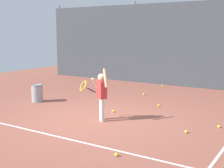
% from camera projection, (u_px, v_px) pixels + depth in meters
% --- Properties ---
extents(ground_plane, '(20.00, 20.00, 0.00)m').
position_uv_depth(ground_plane, '(97.00, 119.00, 8.03)').
color(ground_plane, brown).
extents(court_line_baseline, '(9.00, 0.05, 0.00)m').
position_uv_depth(court_line_baseline, '(56.00, 136.00, 6.72)').
color(court_line_baseline, white).
rests_on(court_line_baseline, ground).
extents(back_fence_windscreen, '(13.50, 0.08, 3.45)m').
position_uv_depth(back_fence_windscreen, '(181.00, 45.00, 12.75)').
color(back_fence_windscreen, '#383D42').
rests_on(back_fence_windscreen, ground).
extents(fence_post_0, '(0.09, 0.09, 3.60)m').
position_uv_depth(fence_post_0, '(60.00, 41.00, 16.27)').
color(fence_post_0, slate).
rests_on(fence_post_0, ground).
extents(fence_post_1, '(0.09, 0.09, 3.60)m').
position_uv_depth(fence_post_1, '(134.00, 42.00, 13.94)').
color(fence_post_1, slate).
rests_on(fence_post_1, ground).
extents(tennis_player, '(0.89, 0.53, 1.35)m').
position_uv_depth(tennis_player, '(101.00, 92.00, 7.82)').
color(tennis_player, silver).
rests_on(tennis_player, ground).
extents(ball_hopper, '(0.38, 0.38, 0.56)m').
position_uv_depth(ball_hopper, '(37.00, 93.00, 10.05)').
color(ball_hopper, gray).
rests_on(ball_hopper, ground).
extents(tennis_ball_0, '(0.07, 0.07, 0.07)m').
position_uv_depth(tennis_ball_0, '(159.00, 105.00, 9.44)').
color(tennis_ball_0, '#CCE033').
rests_on(tennis_ball_0, ground).
extents(tennis_ball_1, '(0.07, 0.07, 0.07)m').
position_uv_depth(tennis_ball_1, '(163.00, 85.00, 12.97)').
color(tennis_ball_1, '#CCE033').
rests_on(tennis_ball_1, ground).
extents(tennis_ball_2, '(0.07, 0.07, 0.07)m').
position_uv_depth(tennis_ball_2, '(219.00, 127.00, 7.30)').
color(tennis_ball_2, '#CCE033').
rests_on(tennis_ball_2, ground).
extents(tennis_ball_3, '(0.07, 0.07, 0.07)m').
position_uv_depth(tennis_ball_3, '(116.00, 155.00, 5.62)').
color(tennis_ball_3, '#CCE033').
rests_on(tennis_ball_3, ground).
extents(tennis_ball_6, '(0.07, 0.07, 0.07)m').
position_uv_depth(tennis_ball_6, '(113.00, 111.00, 8.73)').
color(tennis_ball_6, '#CCE033').
rests_on(tennis_ball_6, ground).
extents(tennis_ball_7, '(0.07, 0.07, 0.07)m').
position_uv_depth(tennis_ball_7, '(144.00, 94.00, 11.16)').
color(tennis_ball_7, '#CCE033').
rests_on(tennis_ball_7, ground).
extents(tennis_ball_8, '(0.07, 0.07, 0.07)m').
position_uv_depth(tennis_ball_8, '(186.00, 132.00, 6.92)').
color(tennis_ball_8, '#CCE033').
rests_on(tennis_ball_8, ground).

